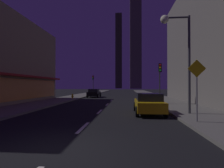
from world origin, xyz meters
TOP-DOWN VIEW (x-y plane):
  - ground_plane at (0.00, 32.00)m, footprint 78.00×136.00m
  - sidewalk_right at (7.00, 32.00)m, footprint 4.00×76.00m
  - sidewalk_left at (-7.00, 32.00)m, footprint 4.00×76.00m
  - lane_marking_center at (0.00, 8.40)m, footprint 0.16×23.00m
  - skyscraper_distant_tall at (-4.40, 139.34)m, footprint 5.10×7.67m
  - skyscraper_distant_mid at (8.40, 121.49)m, footprint 7.98×6.04m
  - car_parked_near at (3.60, 7.63)m, footprint 1.98×4.24m
  - car_parked_far at (-3.60, 25.41)m, footprint 1.98×4.24m
  - fire_hydrant_far_left at (-5.90, 20.48)m, footprint 0.42×0.30m
  - traffic_light_near_right at (5.50, 13.71)m, footprint 0.32×0.48m
  - traffic_light_far_left at (-5.50, 34.42)m, footprint 0.32×0.48m
  - street_lamp_right at (5.38, 7.08)m, footprint 1.96×0.56m
  - pedestrian_crossing_sign at (5.60, 4.26)m, footprint 0.91×0.08m

SIDE VIEW (x-z plane):
  - ground_plane at x=0.00m, z-range -0.10..0.00m
  - lane_marking_center at x=0.00m, z-range 0.00..0.01m
  - sidewalk_right at x=7.00m, z-range 0.00..0.15m
  - sidewalk_left at x=-7.00m, z-range 0.00..0.15m
  - fire_hydrant_far_left at x=-5.90m, z-range 0.13..0.78m
  - car_parked_near at x=3.60m, z-range 0.02..1.47m
  - car_parked_far at x=-3.60m, z-range 0.02..1.47m
  - pedestrian_crossing_sign at x=5.60m, z-range 0.44..3.59m
  - traffic_light_near_right at x=5.50m, z-range 1.09..5.29m
  - traffic_light_far_left at x=-5.50m, z-range 1.09..5.29m
  - street_lamp_right at x=5.38m, z-range 1.78..8.36m
  - skyscraper_distant_tall at x=-4.40m, z-range 0.00..60.27m
  - skyscraper_distant_mid at x=8.40m, z-range 0.00..78.04m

